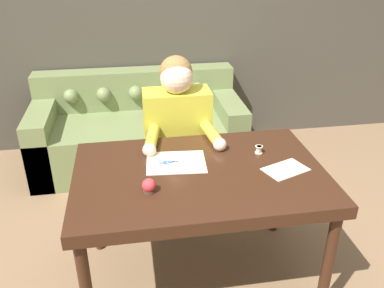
{
  "coord_description": "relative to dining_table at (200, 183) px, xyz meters",
  "views": [
    {
      "loc": [
        -0.29,
        -1.71,
        1.9
      ],
      "look_at": [
        0.04,
        0.27,
        0.87
      ],
      "focal_mm": 38.0,
      "sensor_mm": 36.0,
      "label": 1
    }
  ],
  "objects": [
    {
      "name": "pin_cushion",
      "position": [
        -0.28,
        -0.15,
        0.11
      ],
      "size": [
        0.07,
        0.07,
        0.07
      ],
      "color": "#4C3828",
      "rests_on": "dining_table"
    },
    {
      "name": "dining_table",
      "position": [
        0.0,
        0.0,
        0.0
      ],
      "size": [
        1.35,
        0.89,
        0.77
      ],
      "color": "#381E11",
      "rests_on": "ground_plane"
    },
    {
      "name": "person",
      "position": [
        -0.04,
        0.61,
        -0.05
      ],
      "size": [
        0.5,
        0.58,
        1.24
      ],
      "color": "#33281E",
      "rests_on": "ground_plane"
    },
    {
      "name": "pattern_paper_offcut",
      "position": [
        0.46,
        -0.06,
        0.08
      ],
      "size": [
        0.27,
        0.23,
        0.0
      ],
      "color": "beige",
      "rests_on": "dining_table"
    },
    {
      "name": "thread_spool",
      "position": [
        0.38,
        0.15,
        0.1
      ],
      "size": [
        0.04,
        0.04,
        0.05
      ],
      "color": "beige",
      "rests_on": "dining_table"
    },
    {
      "name": "couch",
      "position": [
        -0.28,
        1.58,
        -0.4
      ],
      "size": [
        1.85,
        0.86,
        0.8
      ],
      "color": "olive",
      "rests_on": "ground_plane"
    },
    {
      "name": "scissors",
      "position": [
        -0.15,
        0.12,
        0.08
      ],
      "size": [
        0.2,
        0.07,
        0.01
      ],
      "color": "silver",
      "rests_on": "dining_table"
    },
    {
      "name": "pattern_paper_main",
      "position": [
        -0.12,
        0.11,
        0.08
      ],
      "size": [
        0.35,
        0.28,
        0.0
      ],
      "color": "beige",
      "rests_on": "dining_table"
    },
    {
      "name": "wall_back",
      "position": [
        -0.06,
        2.02,
        0.6
      ],
      "size": [
        8.0,
        0.06,
        2.6
      ],
      "color": "#474238",
      "rests_on": "ground_plane"
    }
  ]
}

